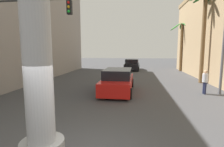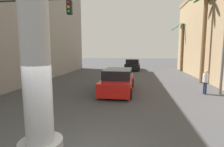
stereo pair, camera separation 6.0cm
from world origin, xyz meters
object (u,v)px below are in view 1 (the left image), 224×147
Objects in this scene: traffic_light_mast at (20,29)px; pedestrian_mid_right at (205,80)px; car_lead at (118,81)px; street_lamp at (220,27)px; palm_tree_far_right at (181,41)px; palm_tree_mid_right at (204,27)px; car_far at (132,65)px.

pedestrian_mid_right is (10.81, 2.71, -3.09)m from traffic_light_mast.
street_lamp is at bearing 1.85° from car_lead.
palm_tree_far_right is 0.86× the size of palm_tree_mid_right.
street_lamp is 1.10× the size of palm_tree_far_right.
palm_tree_far_right reaches higher than car_lead.
car_far is at bearing 110.74° from pedestrian_mid_right.
traffic_light_mast is at bearing -165.92° from pedestrian_mid_right.
palm_tree_mid_right is (11.98, 6.86, 0.73)m from traffic_light_mast.
street_lamp is 7.19m from car_lead.
palm_tree_mid_right is at bearing 32.37° from car_lead.
palm_tree_far_right is at bearing 83.32° from pedestrian_mid_right.
traffic_light_mast is 19.80m from palm_tree_far_right.
car_lead is at bearing -178.15° from street_lamp.
palm_tree_mid_right is at bearing -55.68° from car_far.
street_lamp is 4.17m from palm_tree_mid_right.
car_far is at bearing 113.19° from street_lamp.
car_far is (-5.61, 13.10, -3.50)m from street_lamp.
palm_tree_mid_right reaches higher than car_lead.
pedestrian_mid_right is at bearing -96.68° from palm_tree_far_right.
palm_tree_mid_right reaches higher than street_lamp.
pedestrian_mid_right is at bearing -69.26° from car_far.
traffic_light_mast is at bearing -150.20° from palm_tree_mid_right.
car_lead is at bearing -92.83° from car_far.
street_lamp reaches higher than traffic_light_mast.
pedestrian_mid_right is at bearing -176.38° from street_lamp.
palm_tree_mid_right is (6.14, -9.00, 3.99)m from car_far.
car_far is (0.66, 13.31, -0.00)m from car_lead.
traffic_light_mast is at bearing -128.45° from palm_tree_far_right.
car_lead is 8.98m from palm_tree_mid_right.
street_lamp is 3.40m from pedestrian_mid_right.
car_lead is 0.64× the size of palm_tree_mid_right.
street_lamp reaches higher than car_lead.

